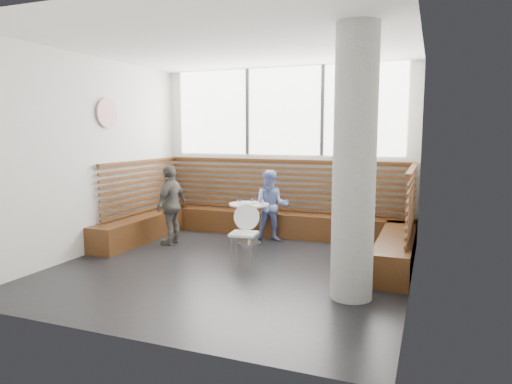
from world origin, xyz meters
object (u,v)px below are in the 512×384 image
at_px(cafe_table, 249,215).
at_px(adult_man, 351,200).
at_px(concrete_column, 354,165).
at_px(child_back, 271,206).
at_px(child_left, 171,205).
at_px(cafe_chair, 245,228).

xyz_separation_m(cafe_table, adult_man, (1.80, -0.09, 0.39)).
xyz_separation_m(concrete_column, child_back, (-1.85, 2.37, -0.95)).
relative_size(concrete_column, child_back, 2.46).
relative_size(cafe_table, child_back, 0.56).
bearing_deg(concrete_column, child_back, 127.95).
bearing_deg(cafe_table, child_back, 49.32).
bearing_deg(cafe_table, child_left, -159.39).
height_order(concrete_column, cafe_table, concrete_column).
xyz_separation_m(cafe_table, child_left, (-1.29, -0.49, 0.18)).
bearing_deg(adult_man, cafe_table, 100.24).
distance_m(cafe_chair, adult_man, 1.76).
height_order(cafe_table, adult_man, adult_man).
bearing_deg(cafe_chair, child_left, 156.47).
relative_size(child_back, child_left, 0.92).
xyz_separation_m(adult_man, child_left, (-3.09, -0.39, -0.21)).
height_order(cafe_chair, child_left, child_left).
bearing_deg(child_back, cafe_chair, -105.55).
relative_size(concrete_column, adult_man, 1.76).
xyz_separation_m(cafe_chair, adult_man, (1.47, 0.87, 0.40)).
bearing_deg(cafe_chair, cafe_table, 101.63).
relative_size(cafe_table, adult_man, 0.40).
bearing_deg(cafe_table, adult_man, -2.95).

